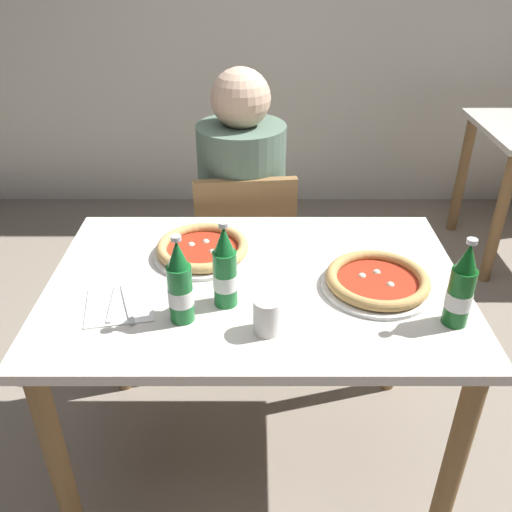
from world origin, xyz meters
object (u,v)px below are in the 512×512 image
object	(u,v)px
dining_table_main	(256,311)
beer_bottle_center	(225,271)
pizza_margherita_near	(377,281)
chair_behind_table	(244,252)
napkin_with_cutlery	(120,305)
pizza_marinara_far	(203,249)
paper_cup	(268,316)
beer_bottle_left	(461,289)
beer_bottle_right	(180,286)
diner_seated	(242,225)

from	to	relation	value
dining_table_main	beer_bottle_center	size ratio (longest dim) A/B	4.86
pizza_margherita_near	chair_behind_table	bearing A→B (deg)	121.14
chair_behind_table	napkin_with_cutlery	xyz separation A→B (m)	(-0.32, -0.74, 0.27)
dining_table_main	napkin_with_cutlery	world-z (taller)	napkin_with_cutlery
pizza_marinara_far	paper_cup	bearing A→B (deg)	-62.65
napkin_with_cutlery	beer_bottle_left	bearing A→B (deg)	-4.77
beer_bottle_right	paper_cup	distance (m)	0.23
pizza_marinara_far	beer_bottle_right	bearing A→B (deg)	-94.53
pizza_marinara_far	paper_cup	xyz separation A→B (m)	(0.19, -0.38, 0.03)
beer_bottle_right	pizza_marinara_far	bearing A→B (deg)	85.47
dining_table_main	beer_bottle_center	world-z (taller)	beer_bottle_center
dining_table_main	paper_cup	distance (m)	0.29
dining_table_main	beer_bottle_left	bearing A→B (deg)	-21.33
beer_bottle_right	chair_behind_table	bearing A→B (deg)	79.82
chair_behind_table	beer_bottle_right	world-z (taller)	beer_bottle_right
chair_behind_table	beer_bottle_center	size ratio (longest dim) A/B	3.44
diner_seated	napkin_with_cutlery	size ratio (longest dim) A/B	5.75
napkin_with_cutlery	pizza_margherita_near	bearing A→B (deg)	7.03
chair_behind_table	beer_bottle_center	world-z (taller)	beer_bottle_center
pizza_margherita_near	beer_bottle_right	world-z (taller)	beer_bottle_right
diner_seated	napkin_with_cutlery	distance (m)	0.86
dining_table_main	pizza_margherita_near	size ratio (longest dim) A/B	3.78
napkin_with_cutlery	paper_cup	size ratio (longest dim) A/B	2.21
chair_behind_table	pizza_marinara_far	xyz separation A→B (m)	(-0.12, -0.47, 0.29)
chair_behind_table	paper_cup	world-z (taller)	chair_behind_table
pizza_margherita_near	napkin_with_cutlery	distance (m)	0.72
diner_seated	napkin_with_cutlery	bearing A→B (deg)	-111.61
pizza_marinara_far	paper_cup	world-z (taller)	paper_cup
beer_bottle_left	napkin_with_cutlery	bearing A→B (deg)	175.23
paper_cup	dining_table_main	bearing A→B (deg)	96.95
beer_bottle_left	paper_cup	bearing A→B (deg)	-175.92
beer_bottle_right	napkin_with_cutlery	world-z (taller)	beer_bottle_right
pizza_margherita_near	napkin_with_cutlery	world-z (taller)	pizza_margherita_near
chair_behind_table	napkin_with_cutlery	distance (m)	0.85
beer_bottle_right	paper_cup	world-z (taller)	beer_bottle_right
napkin_with_cutlery	pizza_marinara_far	bearing A→B (deg)	53.06
pizza_margherita_near	paper_cup	distance (m)	0.37
napkin_with_cutlery	beer_bottle_center	bearing A→B (deg)	2.41
dining_table_main	chair_behind_table	bearing A→B (deg)	94.59
pizza_margherita_near	beer_bottle_left	world-z (taller)	beer_bottle_left
chair_behind_table	diner_seated	world-z (taller)	diner_seated
napkin_with_cutlery	dining_table_main	bearing A→B (deg)	19.01
beer_bottle_center	beer_bottle_right	xyz separation A→B (m)	(-0.11, -0.07, 0.00)
dining_table_main	pizza_marinara_far	xyz separation A→B (m)	(-0.17, 0.14, 0.14)
beer_bottle_right	pizza_margherita_near	bearing A→B (deg)	15.23
pizza_margherita_near	napkin_with_cutlery	bearing A→B (deg)	-172.97
pizza_marinara_far	chair_behind_table	bearing A→B (deg)	76.00
pizza_margherita_near	pizza_marinara_far	size ratio (longest dim) A/B	1.03
pizza_margherita_near	beer_bottle_right	distance (m)	0.56
chair_behind_table	pizza_margherita_near	bearing A→B (deg)	115.70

